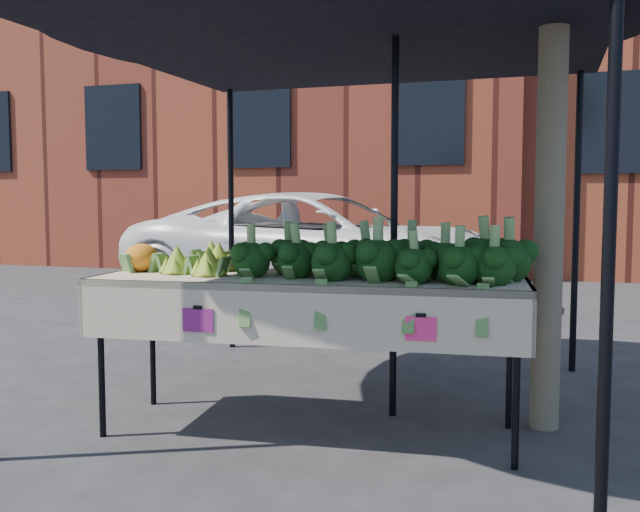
{
  "coord_description": "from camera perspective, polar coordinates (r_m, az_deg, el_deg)",
  "views": [
    {
      "loc": [
        1.37,
        -3.59,
        1.33
      ],
      "look_at": [
        0.11,
        0.32,
        1.0
      ],
      "focal_mm": 39.17,
      "sensor_mm": 36.0,
      "label": 1
    }
  ],
  "objects": [
    {
      "name": "romanesco_cluster",
      "position": [
        4.21,
        -9.33,
        0.24
      ],
      "size": [
        0.46,
        0.6,
        0.23
      ],
      "primitive_type": "ellipsoid",
      "color": "#90AB33",
      "rests_on": "table"
    },
    {
      "name": "broccoli_heap",
      "position": [
        3.84,
        4.75,
        0.38
      ],
      "size": [
        1.63,
        0.6,
        0.3
      ],
      "primitive_type": "ellipsoid",
      "color": "black",
      "rests_on": "table"
    },
    {
      "name": "ground",
      "position": [
        4.06,
        -2.93,
        -14.52
      ],
      "size": [
        90.0,
        90.0,
        0.0
      ],
      "primitive_type": "plane",
      "color": "#242426"
    },
    {
      "name": "vehicle",
      "position": [
        9.13,
        0.24,
        12.41
      ],
      "size": [
        1.66,
        2.5,
        5.14
      ],
      "primitive_type": "imported",
      "rotation": [
        0.0,
        0.0,
        1.47
      ],
      "color": "white",
      "rests_on": "ground"
    },
    {
      "name": "canopy",
      "position": [
        4.41,
        1.83,
        5.12
      ],
      "size": [
        3.16,
        3.16,
        2.74
      ],
      "primitive_type": null,
      "color": "black",
      "rests_on": "ground"
    },
    {
      "name": "cauliflower_pair",
      "position": [
        4.33,
        -14.38,
        0.13
      ],
      "size": [
        0.23,
        0.23,
        0.21
      ],
      "primitive_type": "ellipsoid",
      "color": "orange",
      "rests_on": "table"
    },
    {
      "name": "street_tree",
      "position": [
        4.34,
        18.63,
        18.62
      ],
      "size": [
        2.44,
        2.44,
        4.8
      ],
      "primitive_type": null,
      "color": "#1E4C14",
      "rests_on": "ground"
    },
    {
      "name": "building_left",
      "position": [
        17.13,
        -4.43,
        15.26
      ],
      "size": [
        12.0,
        8.0,
        9.0
      ],
      "primitive_type": "cube",
      "color": "maroon",
      "rests_on": "ground"
    },
    {
      "name": "table",
      "position": [
        4.01,
        -0.89,
        -8.08
      ],
      "size": [
        2.47,
        1.03,
        0.9
      ],
      "color": "beige",
      "rests_on": "ground"
    }
  ]
}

